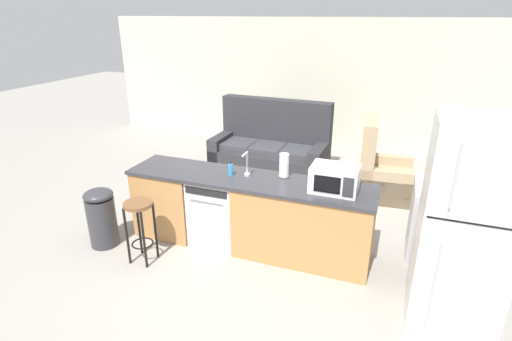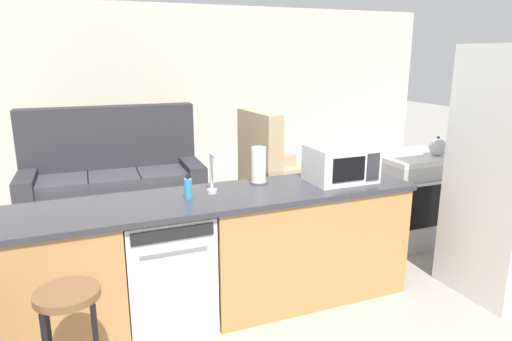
# 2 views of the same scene
# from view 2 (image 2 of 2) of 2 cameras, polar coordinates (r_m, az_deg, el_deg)

# --- Properties ---
(ground_plane) EXTENTS (24.00, 24.00, 0.00)m
(ground_plane) POSITION_cam_2_polar(r_m,az_deg,el_deg) (3.57, -6.69, -17.27)
(ground_plane) COLOR gray
(wall_back) EXTENTS (10.00, 0.06, 2.60)m
(wall_back) POSITION_cam_2_polar(r_m,az_deg,el_deg) (7.24, -13.86, 9.51)
(wall_back) COLOR beige
(wall_back) RESTS_ON ground_plane
(kitchen_counter) EXTENTS (2.94, 0.66, 0.90)m
(kitchen_counter) POSITION_cam_2_polar(r_m,az_deg,el_deg) (3.43, -2.98, -10.60)
(kitchen_counter) COLOR #B77F47
(kitchen_counter) RESTS_ON ground_plane
(dishwasher) EXTENTS (0.58, 0.61, 0.84)m
(dishwasher) POSITION_cam_2_polar(r_m,az_deg,el_deg) (3.32, -11.14, -11.76)
(dishwasher) COLOR silver
(dishwasher) RESTS_ON ground_plane
(stove_range) EXTENTS (0.76, 0.68, 0.90)m
(stove_range) POSITION_cam_2_polar(r_m,az_deg,el_deg) (4.89, 18.74, -3.21)
(stove_range) COLOR #B7B7BC
(stove_range) RESTS_ON ground_plane
(microwave) EXTENTS (0.50, 0.37, 0.28)m
(microwave) POSITION_cam_2_polar(r_m,az_deg,el_deg) (3.61, 10.56, 0.86)
(microwave) COLOR white
(microwave) RESTS_ON kitchen_counter
(sink_faucet) EXTENTS (0.07, 0.18, 0.30)m
(sink_faucet) POSITION_cam_2_polar(r_m,az_deg,el_deg) (3.23, -5.51, -0.68)
(sink_faucet) COLOR silver
(sink_faucet) RESTS_ON kitchen_counter
(paper_towel_roll) EXTENTS (0.14, 0.14, 0.28)m
(paper_towel_roll) POSITION_cam_2_polar(r_m,az_deg,el_deg) (3.49, 0.34, 0.61)
(paper_towel_roll) COLOR #4C4C51
(paper_towel_roll) RESTS_ON kitchen_counter
(soap_bottle) EXTENTS (0.06, 0.06, 0.18)m
(soap_bottle) POSITION_cam_2_polar(r_m,az_deg,el_deg) (3.17, -8.48, -2.21)
(soap_bottle) COLOR #338CCC
(soap_bottle) RESTS_ON kitchen_counter
(kettle) EXTENTS (0.21, 0.17, 0.19)m
(kettle) POSITION_cam_2_polar(r_m,az_deg,el_deg) (4.79, 21.76, 2.75)
(kettle) COLOR #B2B2B7
(kettle) RESTS_ON stove_range
(bar_stool) EXTENTS (0.32, 0.32, 0.74)m
(bar_stool) POSITION_cam_2_polar(r_m,az_deg,el_deg) (2.60, -22.15, -17.69)
(bar_stool) COLOR brown
(bar_stool) RESTS_ON ground_plane
(couch) EXTENTS (2.03, 0.97, 1.27)m
(couch) POSITION_cam_2_polar(r_m,az_deg,el_deg) (5.62, -17.37, -1.48)
(couch) COLOR #2D2D33
(couch) RESTS_ON ground_plane
(armchair) EXTENTS (0.86, 0.91, 1.20)m
(armchair) POSITION_cam_2_polar(r_m,az_deg,el_deg) (5.73, 2.21, -0.98)
(armchair) COLOR tan
(armchair) RESTS_ON ground_plane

